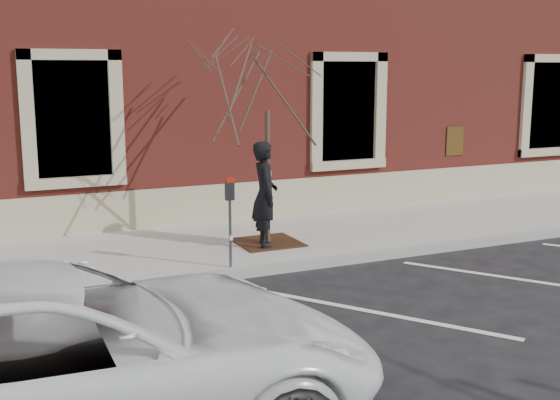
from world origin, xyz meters
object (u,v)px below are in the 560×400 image
sapling (267,73)px  white_truck (53,362)px  man (265,195)px  parking_meter (230,206)px

sapling → white_truck: bearing=-128.7°
sapling → white_truck: (-4.47, -5.57, -2.44)m
man → parking_meter: (-1.04, -1.00, 0.06)m
parking_meter → white_truck: 5.45m
white_truck → sapling: bearing=-37.8°
man → sapling: 2.18m
sapling → white_truck: 7.54m
parking_meter → sapling: (1.19, 1.23, 2.10)m
man → sapling: bearing=-19.4°
man → white_truck: man is taller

